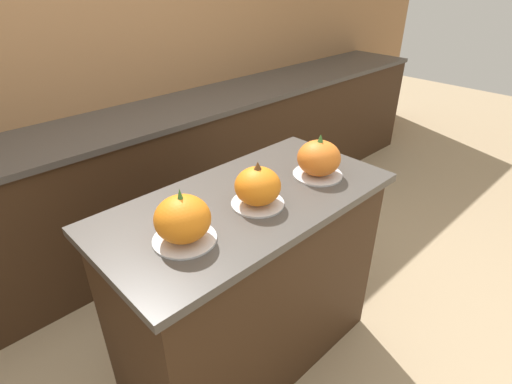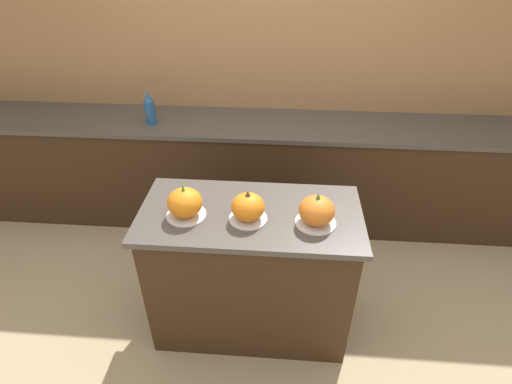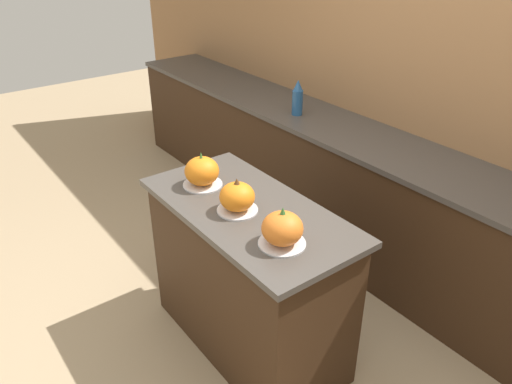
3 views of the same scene
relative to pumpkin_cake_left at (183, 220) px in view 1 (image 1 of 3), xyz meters
The scene contains 7 objects.
ground_plane 1.07m from the pumpkin_cake_left, ahead, with size 12.00×12.00×0.00m, color tan.
wall_back 1.63m from the pumpkin_cake_left, 77.56° to the left, with size 8.00×0.06×2.50m.
kitchen_island 0.65m from the pumpkin_cake_left, ahead, with size 1.25×0.62×0.93m.
back_counter 1.40m from the pumpkin_cake_left, 74.41° to the left, with size 6.00×0.60×0.93m.
pumpkin_cake_left is the anchor object (origin of this frame).
pumpkin_cake_center 0.34m from the pumpkin_cake_left, ahead, with size 0.21×0.21×0.18m.
pumpkin_cake_right 0.70m from the pumpkin_cake_left, ahead, with size 0.22×0.22×0.19m.
Camera 1 is at (-0.93, -1.02, 1.75)m, focal length 28.00 mm.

